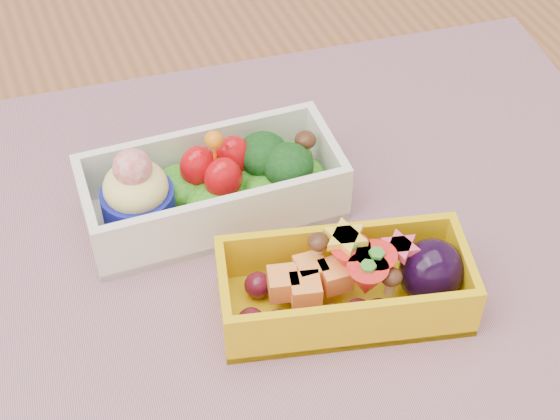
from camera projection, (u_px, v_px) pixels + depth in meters
name	position (u px, v px, depth m)	size (l,w,h in m)	color
table	(276.00, 348.00, 0.64)	(1.20, 0.80, 0.75)	brown
placemat	(272.00, 259.00, 0.57)	(0.56, 0.43, 0.00)	#A06E7D
bento_white	(211.00, 187.00, 0.58)	(0.17, 0.08, 0.07)	white
bento_yellow	(350.00, 284.00, 0.52)	(0.16, 0.10, 0.05)	#E6B50B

